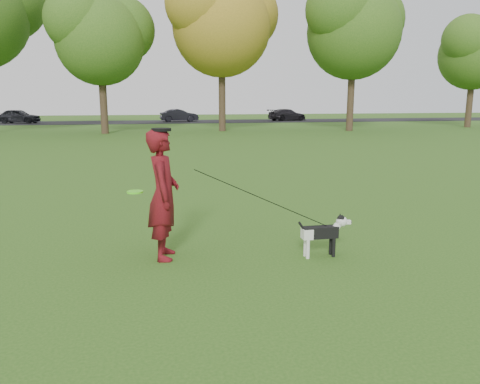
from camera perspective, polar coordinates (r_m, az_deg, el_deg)
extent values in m
plane|color=#285116|center=(7.19, -1.44, -7.54)|extent=(120.00, 120.00, 0.00)
cube|color=black|center=(46.78, -9.63, 8.43)|extent=(120.00, 7.00, 0.02)
imported|color=#540C13|center=(6.88, -9.32, -0.33)|extent=(0.52, 0.74, 1.91)
cube|color=black|center=(7.06, 9.73, -4.86)|extent=(0.53, 0.16, 0.17)
cube|color=silver|center=(7.00, 8.18, -5.04)|extent=(0.15, 0.17, 0.16)
cylinder|color=silver|center=(7.01, 8.28, -6.90)|extent=(0.05, 0.05, 0.29)
cylinder|color=silver|center=(7.12, 7.97, -6.62)|extent=(0.05, 0.05, 0.29)
cylinder|color=black|center=(7.15, 11.35, -6.65)|extent=(0.05, 0.05, 0.29)
cylinder|color=black|center=(7.25, 11.01, -6.38)|extent=(0.05, 0.05, 0.29)
cylinder|color=silver|center=(7.14, 11.54, -4.39)|extent=(0.18, 0.11, 0.19)
sphere|color=silver|center=(7.15, 12.29, -3.52)|extent=(0.16, 0.16, 0.16)
sphere|color=black|center=(7.14, 12.23, -3.27)|extent=(0.13, 0.13, 0.13)
cube|color=silver|center=(7.19, 12.92, -3.59)|extent=(0.11, 0.06, 0.06)
sphere|color=black|center=(7.21, 13.34, -3.56)|extent=(0.03, 0.03, 0.03)
cone|color=black|center=(7.08, 12.38, -2.97)|extent=(0.06, 0.06, 0.07)
cone|color=black|center=(7.16, 12.11, -2.81)|extent=(0.06, 0.06, 0.07)
cylinder|color=black|center=(6.96, 7.78, -4.51)|extent=(0.18, 0.03, 0.24)
cylinder|color=black|center=(7.12, 11.14, -4.35)|extent=(0.12, 0.12, 0.02)
imported|color=black|center=(48.22, -25.40, 8.36)|extent=(4.03, 2.30, 1.29)
imported|color=black|center=(46.83, -7.44, 9.25)|extent=(3.79, 1.64, 1.21)
imported|color=black|center=(48.77, 5.78, 9.35)|extent=(4.36, 2.73, 1.18)
cylinder|color=#5CFF20|center=(6.82, -12.68, 0.02)|extent=(0.23, 0.23, 0.02)
cylinder|color=black|center=(6.75, -9.58, 7.51)|extent=(0.28, 0.28, 0.04)
cylinder|color=#38281C|center=(32.34, -16.31, 10.57)|extent=(0.48, 0.48, 4.20)
sphere|color=#426B1E|center=(32.60, -16.76, 18.20)|extent=(5.60, 5.60, 5.60)
cylinder|color=#38281C|center=(33.60, -2.20, 11.74)|extent=(0.48, 0.48, 5.04)
sphere|color=#A58426|center=(34.03, -2.27, 20.54)|extent=(6.72, 6.72, 6.72)
cylinder|color=#38281C|center=(34.71, 13.35, 11.26)|extent=(0.48, 0.48, 4.83)
sphere|color=#426B1E|center=(35.08, 13.74, 19.44)|extent=(6.44, 6.44, 6.44)
cylinder|color=#38281C|center=(42.04, 26.19, 9.82)|extent=(0.48, 0.48, 3.99)
sphere|color=#426B1E|center=(42.20, 26.70, 15.40)|extent=(5.32, 5.32, 5.32)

